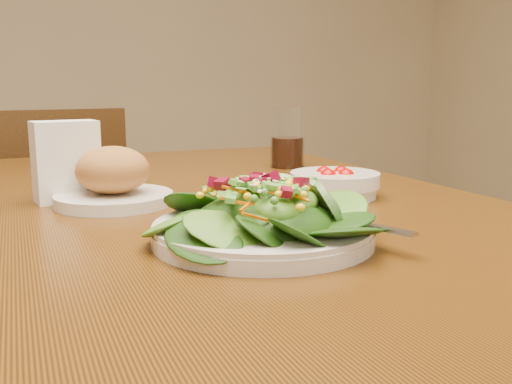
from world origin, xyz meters
The scene contains 7 objects.
dining_table centered at (0.00, 0.00, 0.65)m, with size 0.90×1.40×0.75m.
chair_far centered at (-0.15, 0.99, 0.46)m, with size 0.45×0.46×0.86m.
salad_plate centered at (0.02, -0.23, 0.78)m, with size 0.26×0.25×0.07m.
bread_plate centered at (-0.12, 0.04, 0.79)m, with size 0.18×0.18×0.09m.
tomato_bowl centered at (0.22, -0.03, 0.77)m, with size 0.14×0.14×0.05m.
drinking_glass centered at (0.30, 0.30, 0.81)m, with size 0.07×0.07×0.13m.
napkin_holder centered at (-0.18, 0.10, 0.82)m, with size 0.10×0.07×0.12m.
Camera 1 is at (-0.25, -0.81, 0.93)m, focal length 40.00 mm.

